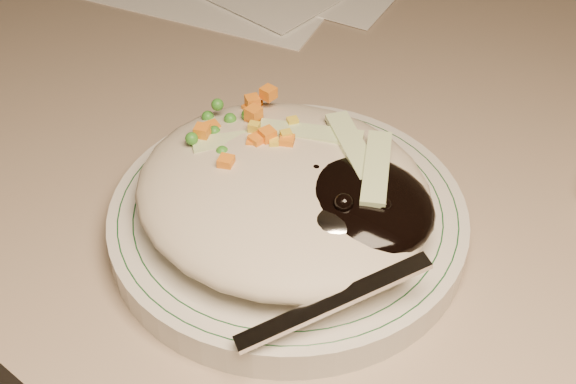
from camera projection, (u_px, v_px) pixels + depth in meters
The scene contains 4 objects.
desk at pixel (469, 327), 0.72m from camera, with size 1.40×0.70×0.74m.
plate at pixel (288, 221), 0.52m from camera, with size 0.23×0.23×0.02m, color silver.
plate_rim at pixel (288, 210), 0.52m from camera, with size 0.22×0.22×0.00m.
meal at pixel (292, 189), 0.50m from camera, with size 0.21×0.19×0.05m.
Camera 1 is at (0.16, 0.92, 1.12)m, focal length 50.00 mm.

